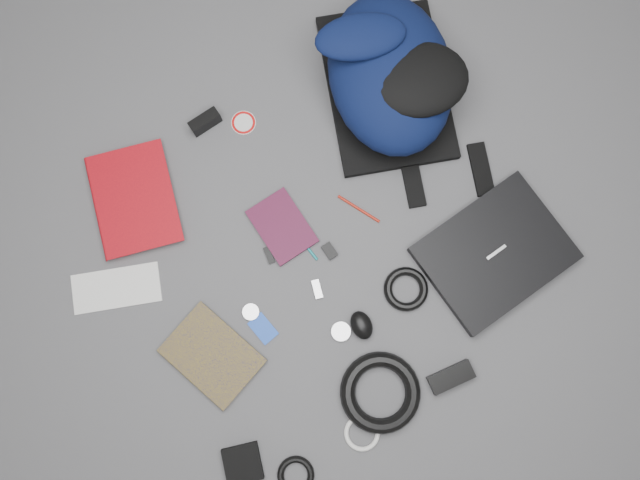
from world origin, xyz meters
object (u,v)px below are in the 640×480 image
backpack (390,74)px  textbook_red (95,210)px  mouse (362,325)px  laptop (494,253)px  power_brick (451,377)px  dvd_case (282,227)px  comic_book (190,381)px  compact_camera (205,122)px  pouch (243,464)px

backpack → textbook_red: backpack is taller
textbook_red → mouse: size_ratio=3.77×
laptop → power_brick: bearing=-146.3°
mouse → dvd_case: bearing=105.5°
comic_book → compact_camera: compact_camera is taller
compact_camera → power_brick: 0.96m
compact_camera → mouse: (0.06, -0.70, -0.00)m
mouse → compact_camera: bearing=104.4°
textbook_red → laptop: bearing=-21.2°
comic_book → dvd_case: bearing=10.8°
backpack → dvd_case: size_ratio=2.87×
compact_camera → pouch: size_ratio=0.94×
compact_camera → laptop: bearing=-59.2°
compact_camera → mouse: 0.71m
backpack → compact_camera: backpack is taller
mouse → backpack: bearing=60.2°
mouse → power_brick: mouse is taller
dvd_case → power_brick: (0.16, -0.58, 0.01)m
textbook_red → mouse: mouse is taller
pouch → compact_camera: bearing=64.5°
backpack → compact_camera: 0.53m
laptop → textbook_red: laptop is taller
laptop → pouch: laptop is taller
backpack → pouch: (-0.88, -0.64, -0.09)m
pouch → power_brick: bearing=-11.0°
backpack → pouch: 1.10m
laptop → textbook_red: (-0.85, 0.69, -0.00)m
textbook_red → comic_book: (-0.02, -0.53, -0.01)m
textbook_red → dvd_case: (0.40, -0.32, -0.01)m
dvd_case → compact_camera: size_ratio=2.03×
laptop → compact_camera: bearing=120.0°
power_brick → pouch: power_brick is taller
compact_camera → backpack: bearing=-22.6°
textbook_red → mouse: (0.44, -0.66, 0.00)m
laptop → comic_book: 0.88m
laptop → comic_book: bearing=167.5°
laptop → compact_camera: 0.87m
laptop → mouse: (-0.41, 0.03, 0.00)m
compact_camera → pouch: (-0.40, -0.83, -0.01)m
compact_camera → power_brick: (0.18, -0.95, -0.01)m
comic_book → compact_camera: size_ratio=2.71×
backpack → textbook_red: (-0.87, 0.14, -0.09)m
dvd_case → laptop: bearing=-40.7°
comic_book → pouch: 0.25m
power_brick → comic_book: bearing=156.8°
backpack → laptop: backpack is taller
backpack → power_brick: size_ratio=4.32×
comic_book → dvd_case: 0.48m
comic_book → pouch: pouch is taller
backpack → mouse: size_ratio=6.59×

